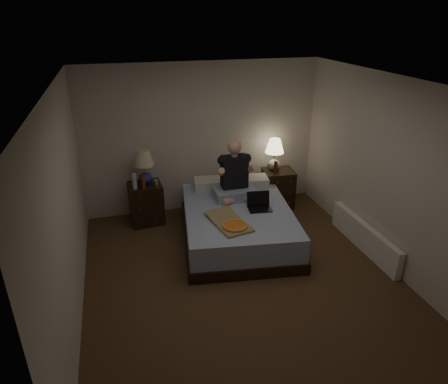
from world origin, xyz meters
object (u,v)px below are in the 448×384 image
object	(u,v)px
nightstand_left	(146,203)
lamp_right	(274,155)
beer_bottle_right	(276,167)
laptop	(260,202)
pizza_box	(235,226)
radiator	(364,237)
person	(235,170)
beer_bottle_left	(144,182)
lamp_left	(144,167)
bed	(237,224)
water_bottle	(134,181)
soda_can	(156,183)
nightstand_right	(278,188)

from	to	relation	value
nightstand_left	lamp_right	size ratio (longest dim) A/B	1.20
beer_bottle_right	laptop	xyz separation A→B (m)	(-0.63, -0.94, -0.14)
pizza_box	radiator	distance (m)	1.96
nightstand_left	laptop	bearing A→B (deg)	-37.47
person	laptop	xyz separation A→B (m)	(0.23, -0.50, -0.34)
nightstand_left	beer_bottle_left	distance (m)	0.48
lamp_left	radiator	world-z (taller)	lamp_left
person	laptop	distance (m)	0.65
bed	lamp_right	xyz separation A→B (m)	(0.96, 0.98, 0.69)
lamp_left	person	world-z (taller)	person
beer_bottle_right	water_bottle	bearing A→B (deg)	-179.27
person	laptop	world-z (taller)	person
beer_bottle_left	soda_can	bearing A→B (deg)	19.51
lamp_left	soda_can	size ratio (longest dim) A/B	5.60
beer_bottle_right	nightstand_right	bearing A→B (deg)	42.67
soda_can	person	size ratio (longest dim) A/B	0.11
nightstand_right	lamp_left	world-z (taller)	lamp_left
soda_can	radiator	size ratio (longest dim) A/B	0.06
person	pizza_box	distance (m)	1.09
pizza_box	radiator	world-z (taller)	pizza_box
bed	soda_can	size ratio (longest dim) A/B	20.74
nightstand_right	lamp_left	size ratio (longest dim) A/B	1.19
soda_can	person	bearing A→B (deg)	-21.12
nightstand_right	laptop	world-z (taller)	laptop
water_bottle	beer_bottle_left	size ratio (longest dim) A/B	1.09
water_bottle	pizza_box	size ratio (longest dim) A/B	0.33
radiator	person	bearing A→B (deg)	144.55
laptop	pizza_box	bearing A→B (deg)	-132.29
lamp_left	radiator	xyz separation A→B (m)	(2.95, -1.73, -0.75)
nightstand_right	water_bottle	xyz separation A→B (m)	(-2.47, -0.13, 0.46)
lamp_left	beer_bottle_left	size ratio (longest dim) A/B	2.43
beer_bottle_left	pizza_box	xyz separation A→B (m)	(1.07, -1.34, -0.23)
bed	pizza_box	distance (m)	0.69
nightstand_left	person	bearing A→B (deg)	-25.90
water_bottle	person	world-z (taller)	person
lamp_right	radiator	size ratio (longest dim) A/B	0.35
person	lamp_left	bearing A→B (deg)	156.95
soda_can	water_bottle	bearing A→B (deg)	-172.16
nightstand_right	beer_bottle_right	size ratio (longest dim) A/B	2.90
radiator	beer_bottle_right	bearing A→B (deg)	115.66
bed	laptop	distance (m)	0.50
person	beer_bottle_left	bearing A→B (deg)	164.49
lamp_right	laptop	distance (m)	1.32
lamp_left	person	size ratio (longest dim) A/B	0.60
laptop	beer_bottle_right	bearing A→B (deg)	63.33
beer_bottle_left	nightstand_left	bearing A→B (deg)	82.86
beer_bottle_left	radiator	bearing A→B (deg)	-27.27
beer_bottle_right	radiator	bearing A→B (deg)	-64.34
lamp_left	beer_bottle_right	size ratio (longest dim) A/B	2.43
nightstand_right	pizza_box	size ratio (longest dim) A/B	0.88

